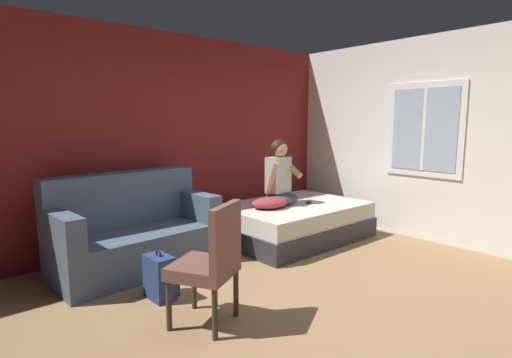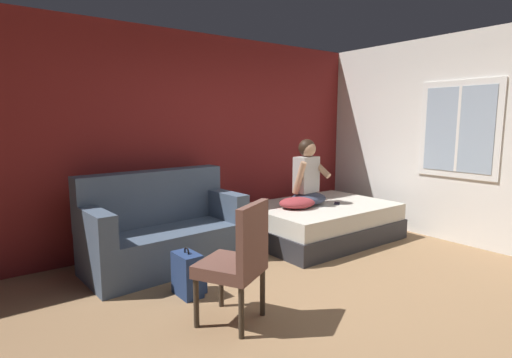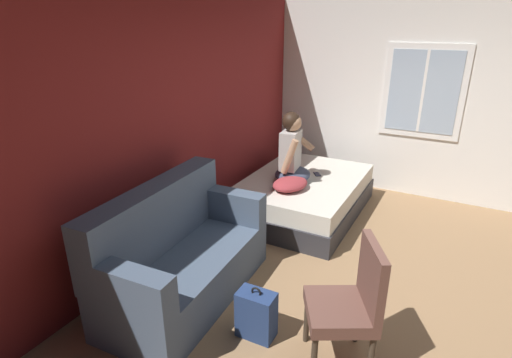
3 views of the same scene
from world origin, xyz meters
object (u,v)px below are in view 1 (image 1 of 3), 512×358
(cell_phone, at_px, (309,203))
(backpack, at_px, (160,278))
(bed, at_px, (293,221))
(couch, at_px, (134,233))
(side_chair, at_px, (211,260))
(person_seated, at_px, (279,178))
(throw_pillow, at_px, (270,203))

(cell_phone, bearing_deg, backpack, 62.62)
(cell_phone, bearing_deg, bed, 25.95)
(couch, distance_m, backpack, 0.89)
(backpack, height_order, cell_phone, cell_phone)
(side_chair, distance_m, backpack, 0.78)
(couch, xyz_separation_m, cell_phone, (2.33, -0.44, 0.09))
(cell_phone, bearing_deg, side_chair, 78.12)
(bed, distance_m, person_seated, 0.63)
(side_chair, xyz_separation_m, cell_phone, (2.39, 1.12, -0.05))
(person_seated, xyz_separation_m, throw_pillow, (-0.28, -0.11, -0.29))
(throw_pillow, bearing_deg, couch, 169.11)
(couch, distance_m, cell_phone, 2.37)
(bed, bearing_deg, cell_phone, -27.00)
(bed, distance_m, cell_phone, 0.33)
(person_seated, distance_m, throw_pillow, 0.42)
(backpack, bearing_deg, couch, 81.03)
(couch, relative_size, person_seated, 1.99)
(person_seated, relative_size, throw_pillow, 1.82)
(backpack, xyz_separation_m, cell_phone, (2.47, 0.42, 0.29))
(person_seated, height_order, cell_phone, person_seated)
(couch, xyz_separation_m, throw_pillow, (1.70, -0.33, 0.16))
(couch, xyz_separation_m, person_seated, (1.98, -0.22, 0.44))
(person_seated, bearing_deg, cell_phone, -32.47)
(bed, xyz_separation_m, backpack, (-2.27, -0.52, -0.04))
(couch, relative_size, throw_pillow, 3.64)
(throw_pillow, relative_size, cell_phone, 3.33)
(throw_pillow, xyz_separation_m, cell_phone, (0.63, -0.11, -0.07))
(backpack, bearing_deg, cell_phone, 9.67)
(couch, height_order, throw_pillow, couch)
(bed, height_order, couch, couch)
(person_seated, xyz_separation_m, cell_phone, (0.35, -0.22, -0.35))
(throw_pillow, height_order, cell_phone, throw_pillow)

